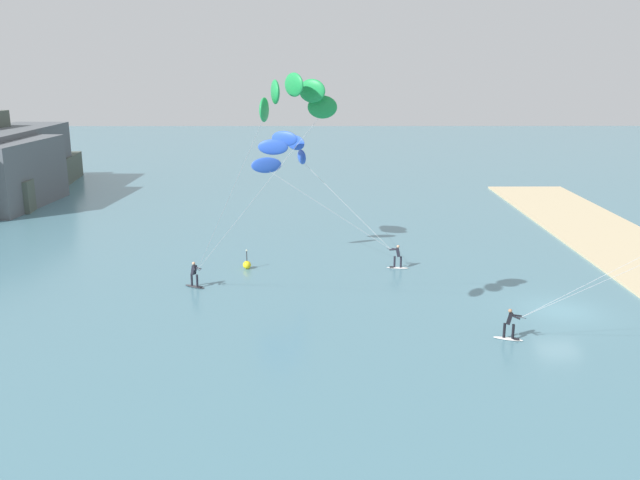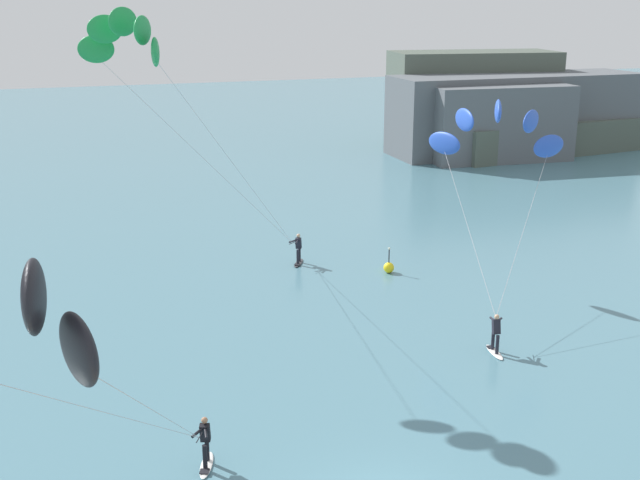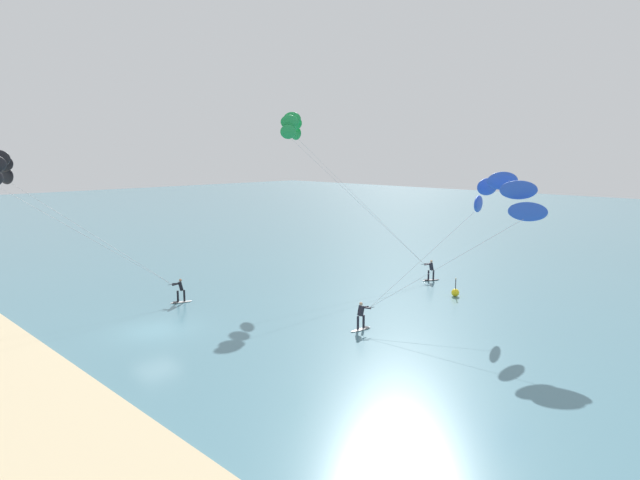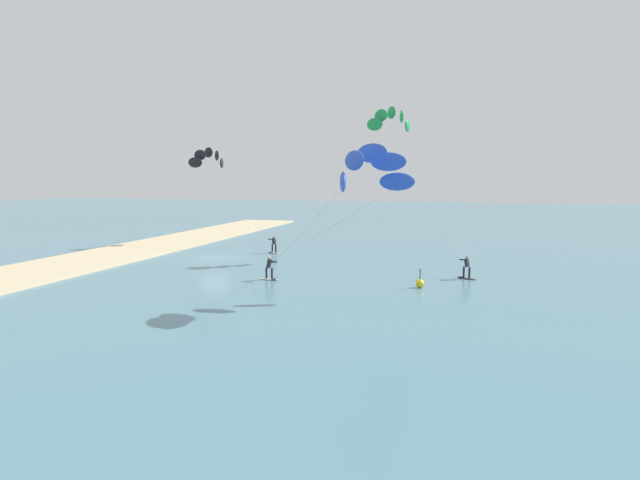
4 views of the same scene
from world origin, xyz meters
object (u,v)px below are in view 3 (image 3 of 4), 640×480
kitesurfer_far_out (497,198)px  marker_buoy (455,292)px  kitesurfer_mid_water (299,133)px  kitesurfer_nearshore (8,175)px

kitesurfer_far_out → marker_buoy: bearing=146.8°
kitesurfer_mid_water → kitesurfer_far_out: size_ratio=1.22×
kitesurfer_nearshore → kitesurfer_far_out: (21.57, 20.74, -1.40)m
marker_buoy → kitesurfer_mid_water: bearing=-164.6°
kitesurfer_mid_water → marker_buoy: bearing=15.4°
kitesurfer_mid_water → kitesurfer_far_out: 17.42m
kitesurfer_nearshore → marker_buoy: size_ratio=8.34×
kitesurfer_nearshore → kitesurfer_mid_water: 20.77m
kitesurfer_mid_water → marker_buoy: kitesurfer_mid_water is taller
kitesurfer_far_out → kitesurfer_nearshore: bearing=-136.1°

